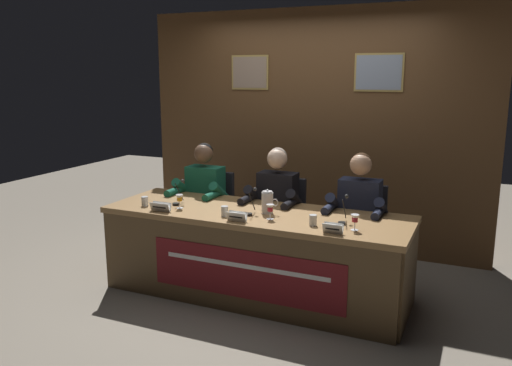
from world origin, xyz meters
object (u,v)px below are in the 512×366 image
at_px(juice_glass_left, 179,199).
at_px(microphone_center, 251,206).
at_px(chair_left, 212,217).
at_px(panelist_left, 201,196).
at_px(water_pitcher_central, 268,202).
at_px(chair_center, 282,226).
at_px(nameplate_center, 237,217).
at_px(microphone_left, 178,196).
at_px(nameplate_right, 333,228).
at_px(nameplate_left, 161,207).
at_px(juice_glass_right, 355,219).
at_px(panelist_center, 274,203).
at_px(water_cup_left, 145,202).
at_px(chair_right, 361,236).
at_px(juice_glass_center, 270,209).
at_px(water_cup_right, 313,221).
at_px(microphone_right, 343,214).
at_px(conference_table, 251,242).
at_px(panelist_right, 357,212).
at_px(water_cup_center, 225,212).

xyz_separation_m(juice_glass_left, microphone_center, (0.66, 0.07, -0.01)).
distance_m(chair_left, juice_glass_left, 0.90).
relative_size(panelist_left, water_pitcher_central, 5.93).
bearing_deg(chair_center, nameplate_center, -90.91).
bearing_deg(microphone_left, nameplate_right, -10.62).
bearing_deg(microphone_center, chair_center, 90.12).
distance_m(nameplate_left, juice_glass_right, 1.66).
bearing_deg(panelist_center, chair_center, 90.00).
bearing_deg(water_cup_left, microphone_left, 36.25).
xyz_separation_m(chair_center, nameplate_right, (0.78, -0.96, 0.35)).
bearing_deg(chair_right, juice_glass_center, -126.04).
bearing_deg(chair_left, nameplate_left, -88.07).
bearing_deg(chair_center, water_cup_right, -54.90).
bearing_deg(nameplate_center, panelist_left, 135.14).
xyz_separation_m(juice_glass_center, nameplate_right, (0.58, -0.17, -0.05)).
xyz_separation_m(microphone_center, microphone_right, (0.78, 0.06, 0.00)).
xyz_separation_m(microphone_right, water_pitcher_central, (-0.67, 0.03, 0.02)).
distance_m(microphone_left, water_cup_right, 1.33).
xyz_separation_m(nameplate_center, microphone_right, (0.79, 0.30, 0.03)).
distance_m(juice_glass_left, microphone_left, 0.15).
height_order(water_cup_right, microphone_right, microphone_right).
xyz_separation_m(conference_table, panelist_right, (0.78, 0.53, 0.22)).
distance_m(microphone_left, nameplate_right, 1.55).
bearing_deg(water_cup_right, microphone_right, 38.54).
height_order(juice_glass_left, microphone_left, microphone_left).
distance_m(panelist_left, panelist_center, 0.78).
bearing_deg(nameplate_right, panelist_left, 153.93).
xyz_separation_m(water_cup_left, juice_glass_center, (1.19, 0.06, 0.05)).
xyz_separation_m(nameplate_left, microphone_left, (0.00, 0.28, 0.03)).
height_order(nameplate_center, water_cup_center, water_cup_center).
distance_m(nameplate_left, microphone_right, 1.56).
bearing_deg(chair_right, panelist_left, -172.72).
relative_size(nameplate_center, panelist_right, 0.13).
xyz_separation_m(microphone_left, chair_center, (0.75, 0.68, -0.38)).
height_order(microphone_center, chair_right, microphone_center).
relative_size(chair_right, juice_glass_right, 7.40).
relative_size(water_cup_right, microphone_right, 0.39).
relative_size(nameplate_center, water_cup_center, 1.95).
xyz_separation_m(water_cup_center, nameplate_right, (0.96, -0.10, 0.00)).
relative_size(panelist_left, panelist_center, 1.00).
distance_m(nameplate_center, juice_glass_center, 0.28).
bearing_deg(water_pitcher_central, chair_center, 100.06).
xyz_separation_m(juice_glass_center, microphone_right, (0.57, 0.13, -0.01)).
bearing_deg(chair_left, chair_center, 0.00).
height_order(nameplate_center, microphone_center, microphone_center).
bearing_deg(nameplate_right, water_cup_center, 173.95).
height_order(conference_table, chair_center, chair_center).
bearing_deg(chair_right, chair_center, 180.00).
xyz_separation_m(chair_left, water_pitcher_central, (0.90, -0.63, 0.40)).
bearing_deg(panelist_center, juice_glass_center, -71.08).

